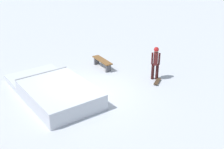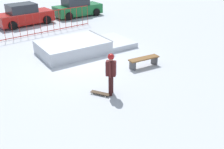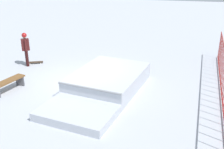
{
  "view_description": "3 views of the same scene",
  "coord_description": "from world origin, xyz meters",
  "px_view_note": "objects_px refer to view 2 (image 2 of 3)",
  "views": [
    {
      "loc": [
        -8.94,
        7.86,
        6.31
      ],
      "look_at": [
        -0.76,
        -0.85,
        0.9
      ],
      "focal_mm": 46.26,
      "sensor_mm": 36.0,
      "label": 1
    },
    {
      "loc": [
        -7.56,
        -9.73,
        5.15
      ],
      "look_at": [
        -1.54,
        -3.61,
        1.0
      ],
      "focal_mm": 41.03,
      "sensor_mm": 36.0,
      "label": 2
    },
    {
      "loc": [
        10.75,
        3.86,
        4.95
      ],
      "look_at": [
        0.33,
        1.5,
        0.6
      ],
      "focal_mm": 44.06,
      "sensor_mm": 36.0,
      "label": 3
    }
  ],
  "objects_px": {
    "skate_ramp": "(81,46)",
    "skateboard": "(100,93)",
    "park_bench": "(144,60)",
    "parked_car_green": "(77,8)",
    "skater": "(111,71)",
    "parked_car_red": "(25,15)"
  },
  "relations": [
    {
      "from": "parked_car_red",
      "to": "skater",
      "type": "bearing_deg",
      "value": -98.13
    },
    {
      "from": "skate_ramp",
      "to": "parked_car_green",
      "type": "distance_m",
      "value": 8.86
    },
    {
      "from": "skate_ramp",
      "to": "skateboard",
      "type": "bearing_deg",
      "value": -108.84
    },
    {
      "from": "skater",
      "to": "skateboard",
      "type": "distance_m",
      "value": 1.03
    },
    {
      "from": "skater",
      "to": "parked_car_green",
      "type": "relative_size",
      "value": 0.4
    },
    {
      "from": "skateboard",
      "to": "park_bench",
      "type": "xyz_separation_m",
      "value": [
        3.35,
        0.52,
        0.28
      ]
    },
    {
      "from": "park_bench",
      "to": "parked_car_red",
      "type": "xyz_separation_m",
      "value": [
        -0.25,
        11.51,
        0.37
      ]
    },
    {
      "from": "skate_ramp",
      "to": "skateboard",
      "type": "distance_m",
      "value": 5.05
    },
    {
      "from": "skater",
      "to": "parked_car_red",
      "type": "relative_size",
      "value": 0.41
    },
    {
      "from": "skater",
      "to": "park_bench",
      "type": "xyz_separation_m",
      "value": [
        3.0,
        0.78,
        -0.65
      ]
    },
    {
      "from": "skate_ramp",
      "to": "skater",
      "type": "height_order",
      "value": "skater"
    },
    {
      "from": "skateboard",
      "to": "parked_car_green",
      "type": "xyz_separation_m",
      "value": [
        7.76,
        11.5,
        0.65
      ]
    },
    {
      "from": "skate_ramp",
      "to": "skater",
      "type": "xyz_separation_m",
      "value": [
        -2.13,
        -4.65,
        0.69
      ]
    },
    {
      "from": "skate_ramp",
      "to": "parked_car_green",
      "type": "relative_size",
      "value": 1.35
    },
    {
      "from": "skate_ramp",
      "to": "parked_car_red",
      "type": "bearing_deg",
      "value": 96.01
    },
    {
      "from": "park_bench",
      "to": "skater",
      "type": "bearing_deg",
      "value": -165.47
    },
    {
      "from": "park_bench",
      "to": "parked_car_green",
      "type": "xyz_separation_m",
      "value": [
        4.4,
        10.98,
        0.37
      ]
    },
    {
      "from": "skateboard",
      "to": "parked_car_red",
      "type": "bearing_deg",
      "value": 143.63
    },
    {
      "from": "skater",
      "to": "park_bench",
      "type": "height_order",
      "value": "skater"
    },
    {
      "from": "parked_car_green",
      "to": "parked_car_red",
      "type": "bearing_deg",
      "value": -179.04
    },
    {
      "from": "park_bench",
      "to": "skate_ramp",
      "type": "bearing_deg",
      "value": 102.64
    },
    {
      "from": "park_bench",
      "to": "parked_car_green",
      "type": "bearing_deg",
      "value": 68.15
    }
  ]
}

